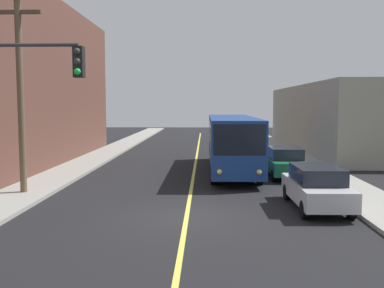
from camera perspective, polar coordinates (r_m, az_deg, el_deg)
The scene contains 11 objects.
ground_plane at distance 15.42m, azimuth -0.72°, elevation -9.58°, with size 120.00×120.00×0.00m, color black.
sidewalk_left at distance 26.40m, azimuth -15.71°, elevation -3.40°, with size 2.50×90.00×0.15m, color gray.
sidewalk_right at distance 26.05m, azimuth 16.44°, elevation -3.54°, with size 2.50×90.00×0.15m, color gray.
lane_stripe_center at distance 30.16m, azimuth 0.50°, elevation -2.29°, with size 0.16×60.00×0.01m, color #D8CC4C.
building_right_warehouse at distance 40.86m, azimuth 21.58°, elevation 3.20°, with size 12.00×24.83×5.54m.
city_bus at distance 25.61m, azimuth 5.21°, elevation 0.44°, with size 2.59×12.16×3.20m.
parked_car_silver at distance 17.17m, azimuth 15.97°, elevation -5.38°, with size 1.87×4.42×1.62m.
parked_car_green at distance 24.15m, azimuth 12.00°, elevation -2.27°, with size 1.85×4.42×1.62m.
utility_pole_near at distance 20.08m, azimuth -21.59°, elevation 8.46°, with size 2.40×0.28×9.14m.
traffic_signal_left_corner at distance 15.39m, azimuth -21.57°, elevation 6.22°, with size 3.75×0.48×6.00m.
fire_hydrant at distance 22.67m, azimuth 17.64°, elevation -3.55°, with size 0.44×0.26×0.84m.
Camera 1 is at (0.64, -14.90, 3.93)m, focal length 40.79 mm.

